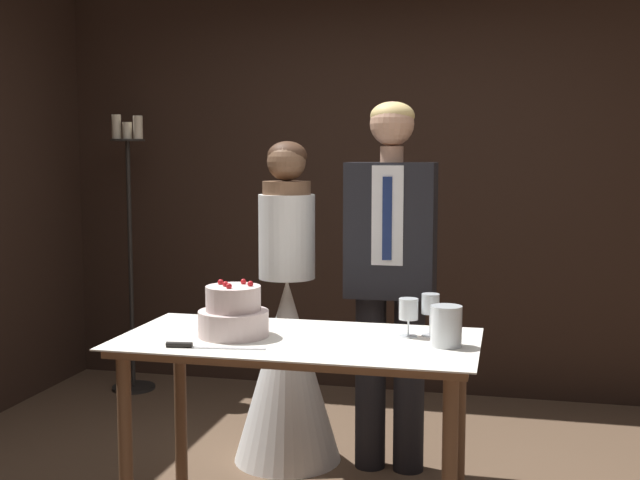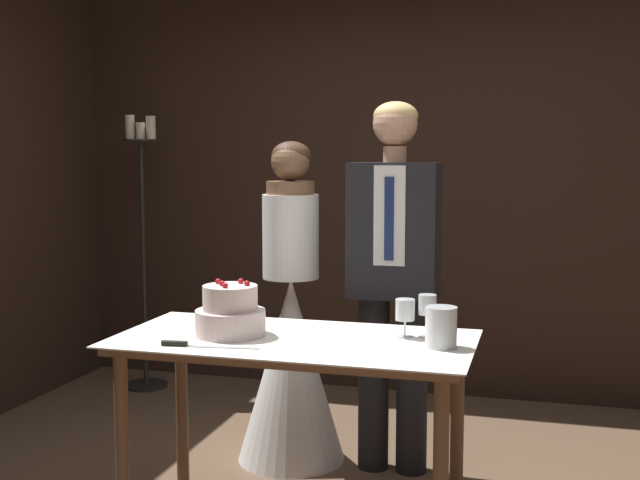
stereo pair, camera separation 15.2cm
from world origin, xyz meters
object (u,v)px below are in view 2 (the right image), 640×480
object	(u,v)px
cake_table	(294,363)
wine_glass_near	(405,312)
groom	(394,266)
hurricane_candle	(441,328)
tiered_cake	(230,313)
wine_glass_middle	(427,307)
cake_knife	(191,345)
candle_stand	(143,249)
bride	(291,346)

from	to	relation	value
cake_table	wine_glass_near	world-z (taller)	wine_glass_near
wine_glass_near	groom	bearing A→B (deg)	104.49
wine_glass_near	hurricane_candle	distance (m)	0.21
cake_table	wine_glass_near	size ratio (longest dim) A/B	9.20
tiered_cake	wine_glass_middle	world-z (taller)	tiered_cake
cake_knife	candle_stand	distance (m)	2.33
wine_glass_near	cake_knife	bearing A→B (deg)	-153.69
tiered_cake	cake_knife	bearing A→B (deg)	-107.69
wine_glass_middle	groom	size ratio (longest dim) A/B	0.10
candle_stand	groom	bearing A→B (deg)	-27.32
groom	wine_glass_near	bearing A→B (deg)	-75.51
cake_table	hurricane_candle	size ratio (longest dim) A/B	9.17
cake_knife	wine_glass_near	distance (m)	0.85
tiered_cake	bride	xyz separation A→B (m)	(0.00, 0.79, -0.32)
cake_knife	bride	bearing A→B (deg)	78.27
bride	cake_knife	bearing A→B (deg)	-94.19
wine_glass_middle	candle_stand	bearing A→B (deg)	143.31
wine_glass_middle	wine_glass_near	bearing A→B (deg)	-159.20
tiered_cake	groom	size ratio (longest dim) A/B	0.16
tiered_cake	cake_table	bearing A→B (deg)	4.68
tiered_cake	candle_stand	size ratio (longest dim) A/B	0.16
tiered_cake	candle_stand	world-z (taller)	candle_stand
hurricane_candle	cake_table	bearing A→B (deg)	-179.79
tiered_cake	groom	world-z (taller)	groom
tiered_cake	candle_stand	xyz separation A→B (m)	(-1.32, 1.74, 0.03)
wine_glass_near	hurricane_candle	bearing A→B (deg)	-38.53
wine_glass_middle	candle_stand	world-z (taller)	candle_stand
cake_table	tiered_cake	distance (m)	0.33
wine_glass_near	cake_table	bearing A→B (deg)	-163.07
wine_glass_near	wine_glass_middle	xyz separation A→B (m)	(0.08, 0.03, 0.02)
hurricane_candle	wine_glass_middle	bearing A→B (deg)	115.35
candle_stand	wine_glass_near	bearing A→B (deg)	-38.39
cake_knife	hurricane_candle	xyz separation A→B (m)	(0.92, 0.25, 0.07)
hurricane_candle	cake_knife	bearing A→B (deg)	-164.89
wine_glass_near	candle_stand	size ratio (longest dim) A/B	0.09
cake_table	wine_glass_middle	bearing A→B (deg)	17.59
hurricane_candle	bride	distance (m)	1.18
hurricane_candle	tiered_cake	bearing A→B (deg)	-178.41
wine_glass_middle	candle_stand	xyz separation A→B (m)	(-2.09, 1.56, -0.01)
tiered_cake	hurricane_candle	distance (m)	0.85
cake_table	bride	bearing A→B (deg)	108.65
hurricane_candle	bride	xyz separation A→B (m)	(-0.84, 0.77, -0.30)
cake_knife	wine_glass_near	world-z (taller)	wine_glass_near
cake_knife	tiered_cake	bearing A→B (deg)	64.77
cake_table	hurricane_candle	world-z (taller)	hurricane_candle
tiered_cake	candle_stand	distance (m)	2.18
tiered_cake	candle_stand	bearing A→B (deg)	127.18
cake_table	groom	bearing A→B (deg)	71.34
wine_glass_middle	cake_table	bearing A→B (deg)	-162.41
wine_glass_near	wine_glass_middle	world-z (taller)	wine_glass_middle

